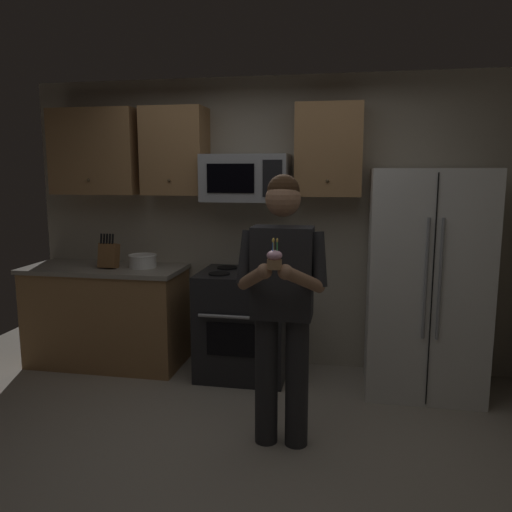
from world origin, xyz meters
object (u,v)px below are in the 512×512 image
at_px(knife_block, 109,255).
at_px(oven_range, 244,323).
at_px(microwave, 246,178).
at_px(refrigerator, 425,282).
at_px(person, 282,297).
at_px(cupcake, 274,259).
at_px(bowl_large_white, 143,261).

bearing_deg(knife_block, oven_range, 1.38).
relative_size(microwave, knife_block, 2.31).
bearing_deg(refrigerator, microwave, 173.97).
distance_m(refrigerator, knife_block, 2.73).
bearing_deg(person, knife_block, 147.58).
relative_size(person, cupcake, 10.13).
xyz_separation_m(knife_block, cupcake, (1.72, -1.42, 0.26)).
relative_size(oven_range, refrigerator, 0.52).
xyz_separation_m(oven_range, person, (0.49, -1.12, 0.53)).
xyz_separation_m(bowl_large_white, person, (1.43, -1.17, 0.01)).
height_order(oven_range, microwave, microwave).
relative_size(refrigerator, bowl_large_white, 7.07).
xyz_separation_m(person, cupcake, (-0.00, -0.33, 0.30)).
bearing_deg(refrigerator, bowl_large_white, 178.05).
height_order(microwave, person, microwave).
distance_m(knife_block, cupcake, 2.24).
height_order(refrigerator, cupcake, refrigerator).
relative_size(knife_block, bowl_large_white, 1.26).
height_order(microwave, knife_block, microwave).
height_order(knife_block, person, person).
xyz_separation_m(oven_range, microwave, (0.00, 0.12, 1.26)).
height_order(refrigerator, person, refrigerator).
bearing_deg(microwave, refrigerator, -6.03).
bearing_deg(knife_block, refrigerator, -0.20).
xyz_separation_m(microwave, knife_block, (-1.23, -0.15, -0.68)).
bearing_deg(oven_range, refrigerator, -1.50).
xyz_separation_m(microwave, cupcake, (0.49, -1.57, -0.43)).
bearing_deg(person, oven_range, 113.53).
distance_m(bowl_large_white, person, 1.84).
xyz_separation_m(knife_block, person, (1.72, -1.09, -0.04)).
bearing_deg(cupcake, knife_block, 140.43).
distance_m(microwave, bowl_large_white, 1.20).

